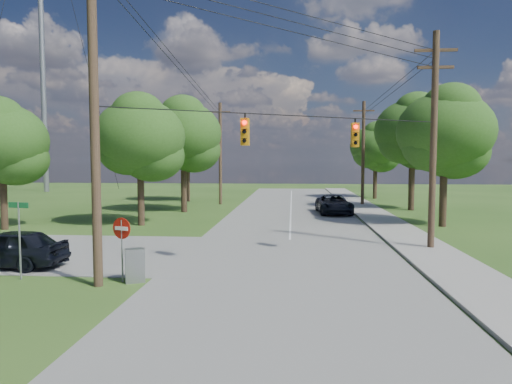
# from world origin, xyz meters

# --- Properties ---
(ground) EXTENTS (140.00, 140.00, 0.00)m
(ground) POSITION_xyz_m (0.00, 0.00, 0.00)
(ground) COLOR #2C4E1A
(ground) RESTS_ON ground
(main_road) EXTENTS (10.00, 100.00, 0.03)m
(main_road) POSITION_xyz_m (2.00, 5.00, 0.01)
(main_road) COLOR gray
(main_road) RESTS_ON ground
(sidewalk_east) EXTENTS (2.60, 100.00, 0.12)m
(sidewalk_east) POSITION_xyz_m (8.70, 5.00, 0.06)
(sidewalk_east) COLOR gray
(sidewalk_east) RESTS_ON ground
(pole_sw) EXTENTS (2.00, 0.32, 12.00)m
(pole_sw) POSITION_xyz_m (-4.60, 0.40, 6.23)
(pole_sw) COLOR brown
(pole_sw) RESTS_ON ground
(pole_ne) EXTENTS (2.00, 0.32, 10.50)m
(pole_ne) POSITION_xyz_m (8.90, 8.00, 5.47)
(pole_ne) COLOR brown
(pole_ne) RESTS_ON ground
(pole_north_e) EXTENTS (2.00, 0.32, 10.00)m
(pole_north_e) POSITION_xyz_m (8.90, 30.00, 5.13)
(pole_north_e) COLOR brown
(pole_north_e) RESTS_ON ground
(pole_north_w) EXTENTS (2.00, 0.32, 10.00)m
(pole_north_w) POSITION_xyz_m (-5.00, 30.00, 5.13)
(pole_north_w) COLOR brown
(pole_north_w) RESTS_ON ground
(power_lines) EXTENTS (13.93, 29.62, 4.93)m
(power_lines) POSITION_xyz_m (1.50, 11.54, 9.15)
(power_lines) COLOR black
(power_lines) RESTS_ON ground
(traffic_signals) EXTENTS (4.91, 3.27, 1.05)m
(traffic_signals) POSITION_xyz_m (2.55, 4.43, 5.50)
(traffic_signals) COLOR orange
(traffic_signals) RESTS_ON ground
(radio_mast) EXTENTS (0.70, 0.70, 45.00)m
(radio_mast) POSITION_xyz_m (-32.00, 46.00, 22.50)
(radio_mast) COLOR gray
(radio_mast) RESTS_ON ground
(tree_w_near) EXTENTS (6.00, 6.00, 8.40)m
(tree_w_near) POSITION_xyz_m (-8.00, 15.00, 5.92)
(tree_w_near) COLOR #483224
(tree_w_near) RESTS_ON ground
(tree_w_mid) EXTENTS (6.40, 6.40, 9.22)m
(tree_w_mid) POSITION_xyz_m (-7.00, 23.00, 6.58)
(tree_w_mid) COLOR #483224
(tree_w_mid) RESTS_ON ground
(tree_w_far) EXTENTS (6.00, 6.00, 8.73)m
(tree_w_far) POSITION_xyz_m (-9.00, 33.00, 6.25)
(tree_w_far) COLOR #483224
(tree_w_far) RESTS_ON ground
(tree_e_near) EXTENTS (6.20, 6.20, 8.81)m
(tree_e_near) POSITION_xyz_m (12.00, 16.00, 6.25)
(tree_e_near) COLOR #483224
(tree_e_near) RESTS_ON ground
(tree_e_mid) EXTENTS (6.60, 6.60, 9.64)m
(tree_e_mid) POSITION_xyz_m (12.50, 26.00, 6.91)
(tree_e_mid) COLOR #483224
(tree_e_mid) RESTS_ON ground
(tree_e_far) EXTENTS (5.80, 5.80, 8.32)m
(tree_e_far) POSITION_xyz_m (11.50, 38.00, 5.92)
(tree_e_far) COLOR #483224
(tree_e_far) RESTS_ON ground
(tree_cross_n) EXTENTS (5.60, 5.60, 7.91)m
(tree_cross_n) POSITION_xyz_m (-16.00, 12.50, 5.59)
(tree_cross_n) COLOR #483224
(tree_cross_n) RESTS_ON ground
(car_cross_dark) EXTENTS (4.67, 2.08, 1.56)m
(car_cross_dark) POSITION_xyz_m (-9.32, 2.70, 0.81)
(car_cross_dark) COLOR black
(car_cross_dark) RESTS_ON cross_road
(car_main_north) EXTENTS (2.90, 5.66, 1.53)m
(car_main_north) POSITION_xyz_m (5.50, 22.56, 0.79)
(car_main_north) COLOR black
(car_main_north) RESTS_ON main_road
(control_cabinet) EXTENTS (0.81, 0.71, 1.21)m
(control_cabinet) POSITION_xyz_m (-3.50, 1.00, 0.61)
(control_cabinet) COLOR gray
(control_cabinet) RESTS_ON ground
(do_not_enter_sign) EXTENTS (0.74, 0.29, 2.33)m
(do_not_enter_sign) POSITION_xyz_m (-3.96, 1.00, 1.70)
(do_not_enter_sign) COLOR gray
(do_not_enter_sign) RESTS_ON ground
(street_name_sign) EXTENTS (0.85, 0.19, 2.86)m
(street_name_sign) POSITION_xyz_m (-7.80, 1.00, 1.80)
(street_name_sign) COLOR gray
(street_name_sign) RESTS_ON ground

